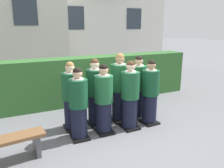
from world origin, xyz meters
TOP-DOWN VIEW (x-y plane):
  - ground_plane at (0.00, 0.00)m, footprint 60.00×60.00m
  - student_front_row_0 at (-0.89, -0.00)m, footprint 0.40×0.49m
  - student_front_row_1 at (-0.30, 0.03)m, footprint 0.41×0.50m
  - student_front_row_2 at (0.33, -0.03)m, footprint 0.42×0.47m
  - student_front_row_3 at (0.91, 0.01)m, footprint 0.41×0.47m
  - student_rear_row_0 at (-0.90, 0.52)m, footprint 0.41×0.51m
  - student_rear_row_1 at (-0.32, 0.51)m, footprint 0.42×0.52m
  - student_rear_row_2 at (0.32, 0.48)m, footprint 0.45×0.54m
  - student_rear_row_3 at (0.86, 0.48)m, footprint 0.43×0.49m
  - hedge at (0.00, 2.24)m, footprint 7.21×0.70m
  - school_building_main at (2.78, 8.82)m, footprint 7.84×4.34m
  - wooden_bench at (-2.36, -0.35)m, footprint 1.43×0.52m

SIDE VIEW (x-z plane):
  - ground_plane at x=0.00m, z-range 0.00..0.00m
  - wooden_bench at x=-2.36m, z-range 0.11..0.59m
  - hedge at x=0.00m, z-range 0.00..1.43m
  - student_front_row_0 at x=-0.89m, z-range -0.04..1.51m
  - student_front_row_1 at x=-0.30m, z-range -0.04..1.53m
  - student_front_row_3 at x=0.91m, z-range -0.04..1.55m
  - student_rear_row_0 at x=-0.90m, z-range -0.04..1.56m
  - student_front_row_2 at x=0.33m, z-range -0.04..1.57m
  - student_rear_row_1 at x=-0.32m, z-range -0.04..1.59m
  - student_rear_row_3 at x=0.86m, z-range -0.04..1.60m
  - student_rear_row_2 at x=0.32m, z-range -0.04..1.68m
  - school_building_main at x=2.78m, z-range 0.09..6.68m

